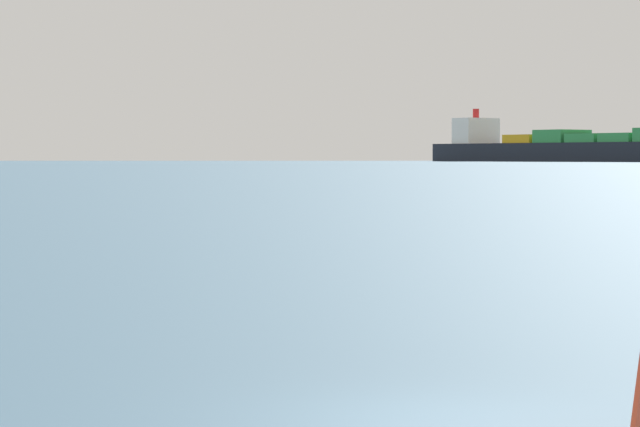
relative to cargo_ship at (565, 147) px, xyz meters
name	(u,v)px	position (x,y,z in m)	size (l,w,h in m)	color
ground_plane	(441,423)	(299.34, -770.77, -8.45)	(4000.00, 4000.00, 0.00)	#476B84
cargo_ship	(565,147)	(0.00, 0.00, 0.00)	(202.93, 103.60, 33.69)	black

